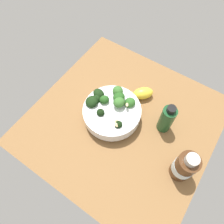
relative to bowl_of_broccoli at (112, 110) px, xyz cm
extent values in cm
cube|color=brown|center=(-0.79, 4.40, -6.23)|extent=(64.36, 64.36, 4.02)
cylinder|color=white|center=(0.37, 0.40, -3.47)|extent=(11.31, 11.31, 1.50)
cylinder|color=white|center=(0.37, 0.40, -0.47)|extent=(20.57, 20.57, 4.49)
cylinder|color=silver|center=(0.37, 0.40, 1.38)|extent=(16.64, 16.64, 0.80)
cylinder|color=#4A8F3C|center=(-6.58, -1.76, 0.96)|extent=(1.95, 2.01, 1.23)
ellipsoid|color=#386B2B|center=(-6.58, -1.76, 2.71)|extent=(6.48, 5.88, 5.81)
cylinder|color=#4A8F3C|center=(-4.49, 0.08, 1.02)|extent=(2.01, 2.34, 1.97)
ellipsoid|color=#23511C|center=(-4.49, 0.08, 2.98)|extent=(5.71, 5.70, 5.43)
cylinder|color=#2F662B|center=(4.26, 5.56, 0.65)|extent=(1.38, 1.51, 1.51)
ellipsoid|color=black|center=(4.26, 5.56, 2.17)|extent=(3.42, 3.88, 3.59)
cylinder|color=#589D47|center=(-2.03, -6.98, 0.75)|extent=(2.02, 1.79, 1.59)
ellipsoid|color=black|center=(-2.03, -6.98, 2.37)|extent=(5.32, 5.27, 5.12)
cylinder|color=#4A8F3C|center=(-4.91, 4.11, 1.20)|extent=(1.73, 1.83, 1.11)
ellipsoid|color=#2D6023|center=(-4.91, 4.11, 2.65)|extent=(5.70, 5.48, 4.19)
cylinder|color=#3C7A32|center=(3.93, -1.97, 1.09)|extent=(1.33, 1.25, 1.26)
ellipsoid|color=black|center=(3.93, -1.97, 2.41)|extent=(4.13, 4.03, 3.58)
cylinder|color=#589D47|center=(-2.19, 1.64, 2.18)|extent=(1.76, 1.87, 1.59)
ellipsoid|color=#386B2B|center=(-2.19, 1.64, 3.92)|extent=(5.94, 5.40, 5.29)
cylinder|color=#4A8F3C|center=(2.28, -6.91, 0.90)|extent=(1.96, 1.96, 1.69)
ellipsoid|color=black|center=(2.28, -6.91, 2.67)|extent=(6.24, 6.55, 5.14)
cylinder|color=#2F662B|center=(0.03, -6.41, 0.48)|extent=(1.49, 1.76, 1.81)
ellipsoid|color=black|center=(0.03, -6.41, 2.12)|extent=(4.87, 4.93, 4.31)
cylinder|color=#4A8F3C|center=(-1.26, -3.65, 1.26)|extent=(1.47, 1.36, 1.54)
ellipsoid|color=#23511C|center=(-1.26, -3.65, 2.90)|extent=(4.84, 5.24, 4.08)
ellipsoid|color=#DBBC84|center=(5.14, 5.22, 3.13)|extent=(1.56, 2.06, 1.08)
ellipsoid|color=#DBBC84|center=(3.78, 4.83, 2.55)|extent=(2.03, 1.89, 1.08)
ellipsoid|color=#DBBC84|center=(-2.74, 4.74, 4.25)|extent=(2.01, 1.89, 1.15)
ellipsoid|color=yellow|center=(-13.88, 5.20, -1.87)|extent=(8.84, 8.86, 4.69)
cylinder|color=#194723|center=(-6.69, 17.98, 1.62)|extent=(4.80, 4.80, 11.67)
cylinder|color=black|center=(-6.69, 17.98, 8.38)|extent=(2.89, 2.89, 1.85)
cylinder|color=#472814|center=(4.91, 29.65, 1.76)|extent=(6.48, 6.48, 11.95)
cylinder|color=#B7B2A8|center=(4.91, 29.65, 8.90)|extent=(3.76, 3.76, 2.34)
cylinder|color=silver|center=(4.91, 29.65, 1.14)|extent=(6.61, 6.61, 3.53)
camera|label=1|loc=(30.59, 20.66, 64.61)|focal=33.43mm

